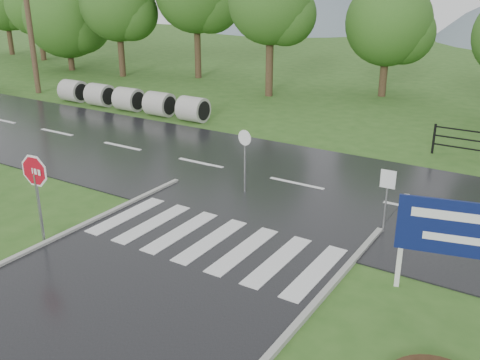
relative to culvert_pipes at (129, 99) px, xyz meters
The scene contains 10 objects.
ground 19.41m from the culvert_pipes, 50.63° to the right, with size 120.00×120.00×0.00m, color #305B1E.
main_road 13.30m from the culvert_pipes, 22.11° to the right, with size 90.00×8.00×0.04m, color black.
crosswalk 15.87m from the culvert_pipes, 39.09° to the right, with size 6.50×2.80×0.02m.
treeline 16.08m from the culvert_pipes, 34.07° to the left, with size 83.20×5.20×10.00m.
culvert_pipes is the anchor object (origin of this frame).
stop_sign 15.04m from the culvert_pipes, 55.23° to the right, with size 1.13×0.14×2.56m.
estate_billboard 20.62m from the culvert_pipes, 27.38° to the right, with size 2.61×0.70×2.33m.
reg_sign_small 17.46m from the culvert_pipes, 23.87° to the right, with size 0.41×0.05×1.84m.
reg_sign_round 13.05m from the culvert_pipes, 30.40° to the right, with size 0.49×0.09×2.12m.
utility_pole_west 9.02m from the culvert_pipes, behind, with size 1.70×0.37×9.59m.
Camera 1 is at (7.36, -5.22, 6.52)m, focal length 40.00 mm.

